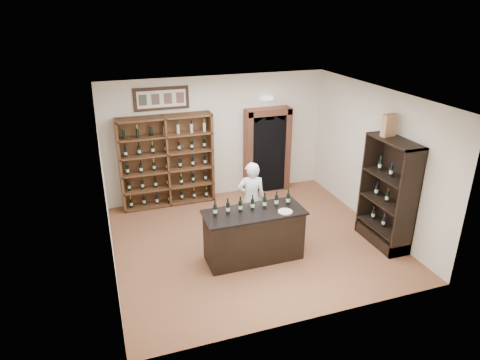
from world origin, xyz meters
name	(u,v)px	position (x,y,z in m)	size (l,w,h in m)	color
floor	(252,241)	(0.00, 0.00, 0.00)	(5.50, 5.50, 0.00)	brown
ceiling	(254,96)	(0.00, 0.00, 3.00)	(5.50, 5.50, 0.00)	white
wall_back	(217,137)	(0.00, 2.50, 1.50)	(5.50, 0.04, 3.00)	silver
wall_left	(106,193)	(-2.75, 0.00, 1.50)	(0.04, 5.00, 3.00)	silver
wall_right	(374,158)	(2.75, 0.00, 1.50)	(0.04, 5.00, 3.00)	silver
wine_shelf	(167,161)	(-1.30, 2.33, 1.10)	(2.20, 0.38, 2.20)	#54311C
framed_picture	(161,99)	(-1.30, 2.47, 2.55)	(1.25, 0.04, 0.52)	black
arched_doorway	(267,148)	(1.25, 2.33, 1.14)	(1.17, 0.35, 2.17)	black
emergency_light	(267,98)	(1.25, 2.42, 2.40)	(0.30, 0.10, 0.10)	white
tasting_counter	(254,235)	(-0.20, -0.60, 0.49)	(1.88, 0.78, 1.00)	black
counter_bottle_0	(215,210)	(-0.92, -0.52, 1.11)	(0.07, 0.07, 0.30)	black
counter_bottle_1	(228,208)	(-0.68, -0.52, 1.11)	(0.07, 0.07, 0.30)	black
counter_bottle_2	(240,206)	(-0.44, -0.52, 1.11)	(0.07, 0.07, 0.30)	black
counter_bottle_3	(253,204)	(-0.20, -0.52, 1.11)	(0.07, 0.07, 0.30)	black
counter_bottle_4	(265,203)	(0.04, -0.52, 1.11)	(0.07, 0.07, 0.30)	black
counter_bottle_5	(276,201)	(0.28, -0.52, 1.11)	(0.07, 0.07, 0.30)	black
counter_bottle_6	(288,199)	(0.52, -0.52, 1.11)	(0.07, 0.07, 0.30)	black
side_cabinet	(387,209)	(2.52, -0.90, 0.75)	(0.48, 1.20, 2.20)	black
shopkeeper	(251,199)	(0.08, 0.32, 0.80)	(0.59, 0.38, 1.61)	white
plate	(285,212)	(0.33, -0.81, 1.01)	(0.27, 0.27, 0.02)	beige
wine_crate	(389,125)	(2.49, -0.66, 2.41)	(0.30, 0.13, 0.43)	tan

